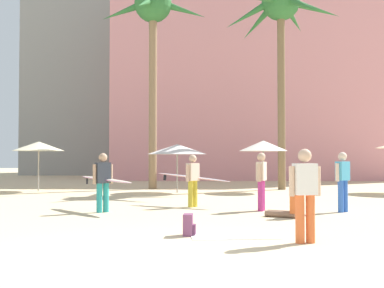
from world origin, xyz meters
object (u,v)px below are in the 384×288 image
at_px(cafe_umbrella_3, 39,146).
at_px(beach_towel, 233,235).
at_px(cafe_umbrella_1, 263,146).
at_px(person_near_left, 305,191).
at_px(person_far_right, 193,178).
at_px(backpack, 189,225).
at_px(cafe_umbrella_0, 177,149).
at_px(palm_tree_left, 281,15).
at_px(person_mid_left, 261,179).
at_px(person_mid_right, 343,179).
at_px(person_far_left, 104,180).
at_px(person_mid_center, 290,205).
at_px(palm_tree_far_left, 153,19).

distance_m(cafe_umbrella_3, beach_towel, 14.33).
distance_m(cafe_umbrella_1, person_near_left, 12.19).
xyz_separation_m(cafe_umbrella_1, person_far_right, (-2.93, -6.04, -1.15)).
distance_m(beach_towel, backpack, 0.89).
distance_m(cafe_umbrella_0, person_far_right, 5.83).
bearing_deg(person_far_right, palm_tree_left, 101.26).
bearing_deg(palm_tree_left, beach_towel, -103.28).
bearing_deg(cafe_umbrella_1, backpack, -104.10).
xyz_separation_m(cafe_umbrella_1, person_mid_left, (-0.94, -7.12, -1.13)).
bearing_deg(person_mid_right, person_far_left, 51.02).
xyz_separation_m(person_far_left, person_mid_left, (4.45, 0.36, 0.01)).
xyz_separation_m(cafe_umbrella_0, person_mid_right, (5.06, -7.01, -0.97)).
xyz_separation_m(person_far_left, person_near_left, (4.63, -4.64, 0.02)).
bearing_deg(beach_towel, cafe_umbrella_3, 124.84).
distance_m(person_mid_center, person_far_right, 3.63).
bearing_deg(person_near_left, palm_tree_far_left, -176.41).
relative_size(cafe_umbrella_0, cafe_umbrella_3, 1.13).
xyz_separation_m(cafe_umbrella_0, person_mid_center, (3.38, -8.21, -1.56)).
relative_size(palm_tree_far_left, beach_towel, 6.05).
xyz_separation_m(person_far_left, person_mid_right, (6.68, 0.11, 0.02)).
bearing_deg(backpack, palm_tree_far_left, 102.34).
height_order(person_far_left, person_mid_right, person_mid_right).
relative_size(beach_towel, person_far_left, 0.71).
distance_m(palm_tree_left, backpack, 15.98).
height_order(palm_tree_left, beach_towel, palm_tree_left).
height_order(cafe_umbrella_3, person_mid_center, cafe_umbrella_3).
relative_size(palm_tree_left, person_mid_right, 5.96).
height_order(backpack, person_far_left, person_far_left).
distance_m(palm_tree_left, cafe_umbrella_0, 8.37).
bearing_deg(beach_towel, cafe_umbrella_1, 79.95).
bearing_deg(cafe_umbrella_1, person_far_left, -125.77).
relative_size(beach_towel, person_mid_right, 0.99).
bearing_deg(beach_towel, cafe_umbrella_0, 99.17).
height_order(cafe_umbrella_0, person_mid_center, cafe_umbrella_0).
bearing_deg(cafe_umbrella_1, person_mid_center, -92.56).
bearing_deg(person_mid_left, palm_tree_left, -82.24).
height_order(backpack, person_mid_left, person_mid_left).
relative_size(person_far_right, person_mid_right, 1.48).
bearing_deg(person_mid_left, backpack, 86.29).
xyz_separation_m(person_mid_center, person_far_left, (-5.00, 1.10, 0.58)).
relative_size(person_far_left, person_mid_right, 1.40).
distance_m(cafe_umbrella_0, cafe_umbrella_1, 3.78).
bearing_deg(backpack, person_far_left, 125.67).
distance_m(palm_tree_far_left, cafe_umbrella_0, 7.04).
xyz_separation_m(palm_tree_left, person_far_right, (-4.01, -7.81, -7.48)).
bearing_deg(person_far_right, person_mid_left, 10.00).
xyz_separation_m(beach_towel, person_mid_center, (1.62, 2.71, 0.31)).
distance_m(cafe_umbrella_3, person_near_left, 15.63).
height_order(palm_tree_left, cafe_umbrella_0, palm_tree_left).
distance_m(palm_tree_far_left, person_far_right, 11.26).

